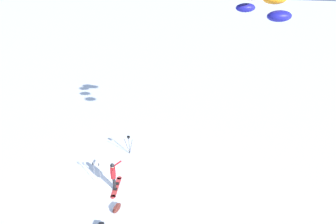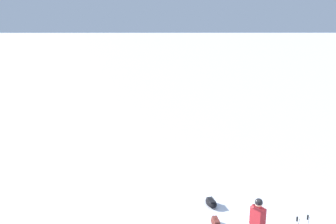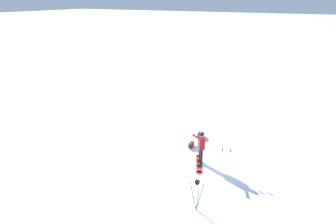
{
  "view_description": "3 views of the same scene",
  "coord_description": "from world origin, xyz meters",
  "views": [
    {
      "loc": [
        9.57,
        7.44,
        10.59
      ],
      "look_at": [
        -1.18,
        2.2,
        4.52
      ],
      "focal_mm": 28.6,
      "sensor_mm": 36.0,
      "label": 1
    },
    {
      "loc": [
        -8.7,
        2.48,
        6.83
      ],
      "look_at": [
        -1.35,
        2.42,
        4.85
      ],
      "focal_mm": 38.02,
      "sensor_mm": 36.0,
      "label": 2
    },
    {
      "loc": [
        -10.6,
        -4.35,
        7.56
      ],
      "look_at": [
        -0.34,
        1.06,
        2.81
      ],
      "focal_mm": 30.0,
      "sensor_mm": 36.0,
      "label": 3
    }
  ],
  "objects": [
    {
      "name": "gear_bag_large",
      "position": [
        1.84,
        0.79,
        0.15
      ],
      "size": [
        0.71,
        0.36,
        0.28
      ],
      "color": "#4C1E19",
      "rests_on": "ground_plane"
    },
    {
      "name": "gear_bag_small",
      "position": [
        3.17,
        0.78,
        0.14
      ],
      "size": [
        0.75,
        0.52,
        0.27
      ],
      "color": "black",
      "rests_on": "ground_plane"
    },
    {
      "name": "snowboarder",
      "position": [
        0.6,
        -0.24,
        1.04
      ],
      "size": [
        0.72,
        0.57,
        1.73
      ],
      "color": "black",
      "rests_on": "ground_plane"
    }
  ]
}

